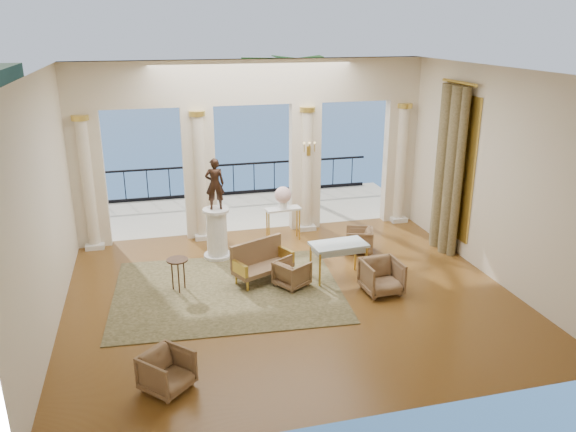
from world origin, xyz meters
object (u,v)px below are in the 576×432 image
object	(u,v)px
side_table	(178,264)
statue	(215,184)
settee	(261,261)
armchair_a	(167,370)
game_table	(339,247)
armchair_c	(359,239)
armchair_d	(292,272)
console_table	(283,214)
armchair_b	(382,275)
pedestal	(217,234)

from	to	relation	value
side_table	statue	bearing A→B (deg)	57.13
settee	statue	size ratio (longest dim) A/B	1.19
armchair_a	game_table	world-z (taller)	game_table
armchair_a	armchair_c	xyz separation A→B (m)	(4.83, 4.44, -0.01)
armchair_a	armchair_c	world-z (taller)	armchair_a
game_table	armchair_d	bearing A→B (deg)	-177.73
console_table	settee	bearing A→B (deg)	-121.10
armchair_d	side_table	world-z (taller)	side_table
statue	console_table	bearing A→B (deg)	-153.51
armchair_c	console_table	size ratio (longest dim) A/B	0.71
armchair_b	armchair_c	bearing A→B (deg)	78.08
console_table	side_table	distance (m)	3.67
statue	console_table	world-z (taller)	statue
armchair_b	game_table	size ratio (longest dim) A/B	0.63
pedestal	console_table	size ratio (longest dim) A/B	1.31
game_table	armchair_a	bearing A→B (deg)	-145.58
armchair_a	side_table	xyz separation A→B (m)	(0.39, 3.35, 0.27)
armchair_c	side_table	distance (m)	4.57
armchair_b	armchair_d	xyz separation A→B (m)	(-1.73, 0.74, -0.07)
armchair_d	side_table	size ratio (longest dim) A/B	0.89
armchair_a	armchair_b	distance (m)	5.01
armchair_d	statue	xyz separation A→B (m)	(-1.33, 1.94, 1.51)
game_table	pedestal	xyz separation A→B (m)	(-2.41, 1.80, -0.15)
armchair_b	statue	bearing A→B (deg)	135.87
armchair_d	side_table	bearing A→B (deg)	49.64
settee	console_table	size ratio (longest dim) A/B	1.54
armchair_c	game_table	bearing A→B (deg)	-17.12
armchair_c	statue	xyz separation A→B (m)	(-3.41, 0.49, 1.50)
settee	armchair_a	bearing A→B (deg)	-146.50
settee	game_table	distance (m)	1.72
armchair_d	armchair_c	bearing A→B (deg)	-86.85
armchair_b	statue	xyz separation A→B (m)	(-3.06, 2.68, 1.44)
console_table	statue	bearing A→B (deg)	-163.00
armchair_d	console_table	bearing A→B (deg)	-41.51
armchair_c	game_table	xyz separation A→B (m)	(-1.00, -1.31, 0.41)
armchair_b	armchair_a	bearing A→B (deg)	-156.27
armchair_a	console_table	bearing A→B (deg)	17.43
armchair_b	game_table	xyz separation A→B (m)	(-0.65, 0.88, 0.35)
side_table	pedestal	bearing A→B (deg)	57.13
armchair_c	settee	bearing A→B (deg)	-50.03
armchair_d	settee	world-z (taller)	settee
settee	side_table	world-z (taller)	settee
pedestal	armchair_b	bearing A→B (deg)	-41.17
statue	settee	bearing A→B (deg)	121.16
armchair_b	statue	world-z (taller)	statue
armchair_a	armchair_c	bearing A→B (deg)	-0.48
game_table	side_table	bearing A→B (deg)	171.45
console_table	armchair_c	bearing A→B (deg)	-43.64
pedestal	statue	world-z (taller)	statue
armchair_c	pedestal	distance (m)	3.46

